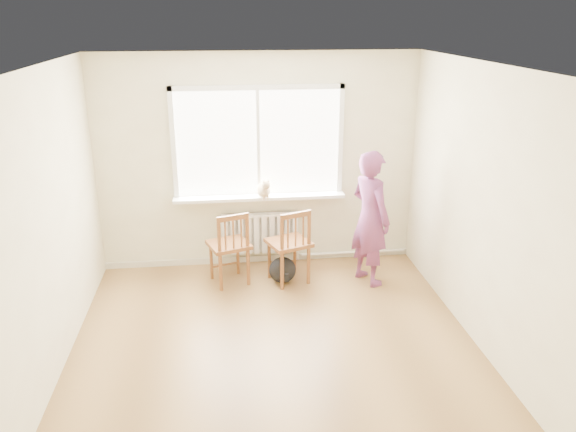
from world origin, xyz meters
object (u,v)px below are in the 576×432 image
object	(u,v)px
person	(370,218)
cat	(264,189)
chair_left	(230,248)
backpack	(283,270)
chair_right	(291,246)

from	to	relation	value
person	cat	xyz separation A→B (m)	(-1.22, 0.54, 0.24)
chair_left	cat	xyz separation A→B (m)	(0.45, 0.42, 0.59)
chair_left	cat	distance (m)	0.85
person	backpack	distance (m)	1.23
backpack	cat	bearing A→B (deg)	110.49
chair_left	cat	world-z (taller)	cat
chair_left	chair_right	xyz separation A→B (m)	(0.72, -0.05, 0.01)
cat	backpack	bearing A→B (deg)	-79.06
cat	person	bearing A→B (deg)	-33.60
cat	chair_right	bearing A→B (deg)	-69.52
chair_right	backpack	bearing A→B (deg)	-22.50
chair_left	person	size ratio (longest dim) A/B	0.57
chair_right	person	bearing A→B (deg)	155.74
chair_left	chair_right	distance (m)	0.72
chair_right	backpack	xyz separation A→B (m)	(-0.10, 0.00, -0.31)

